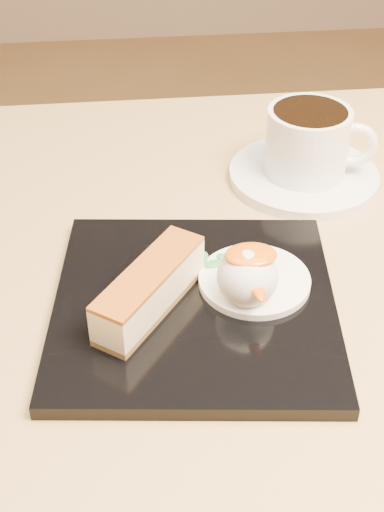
{
  "coord_description": "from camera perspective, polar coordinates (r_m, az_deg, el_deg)",
  "views": [
    {
      "loc": [
        -0.1,
        -0.4,
        1.1
      ],
      "look_at": [
        -0.06,
        0.03,
        0.76
      ],
      "focal_mm": 50.0,
      "sensor_mm": 36.0,
      "label": 1
    }
  ],
  "objects": [
    {
      "name": "mango_sauce",
      "position": [
        0.53,
        4.74,
        0.08
      ],
      "size": [
        0.04,
        0.03,
        0.01
      ],
      "primitive_type": "ellipsoid",
      "color": "#EA5C07",
      "rests_on": "ice_cream_scoop"
    },
    {
      "name": "mint_sprig",
      "position": [
        0.59,
        1.8,
        -0.28
      ],
      "size": [
        0.04,
        0.03,
        0.0
      ],
      "color": "green",
      "rests_on": "cream_smear"
    },
    {
      "name": "saucer",
      "position": [
        0.73,
        8.91,
        6.4
      ],
      "size": [
        0.15,
        0.15,
        0.01
      ],
      "primitive_type": "cylinder",
      "color": "white",
      "rests_on": "table"
    },
    {
      "name": "dessert_plate",
      "position": [
        0.56,
        0.22,
        -3.97
      ],
      "size": [
        0.24,
        0.24,
        0.01
      ],
      "primitive_type": "cube",
      "rotation": [
        0.0,
        0.0,
        -0.11
      ],
      "color": "black",
      "rests_on": "table"
    },
    {
      "name": "coffee_cup",
      "position": [
        0.71,
        9.38,
        9.09
      ],
      "size": [
        0.11,
        0.08,
        0.07
      ],
      "rotation": [
        0.0,
        0.0,
        -0.24
      ],
      "color": "white",
      "rests_on": "saucer"
    },
    {
      "name": "cheesecake",
      "position": [
        0.54,
        -3.4,
        -2.65
      ],
      "size": [
        0.09,
        0.11,
        0.04
      ],
      "rotation": [
        0.0,
        0.0,
        0.94
      ],
      "color": "brown",
      "rests_on": "dessert_plate"
    },
    {
      "name": "table",
      "position": [
        0.68,
        5.16,
        -14.57
      ],
      "size": [
        0.8,
        0.8,
        0.72
      ],
      "color": "black",
      "rests_on": "ground"
    },
    {
      "name": "cream_smear",
      "position": [
        0.58,
        5.02,
        -1.94
      ],
      "size": [
        0.09,
        0.09,
        0.01
      ],
      "primitive_type": "cylinder",
      "color": "white",
      "rests_on": "dessert_plate"
    },
    {
      "name": "ice_cream_scoop",
      "position": [
        0.54,
        4.47,
        -1.66
      ],
      "size": [
        0.05,
        0.05,
        0.05
      ],
      "primitive_type": "sphere",
      "color": "white",
      "rests_on": "cream_smear"
    }
  ]
}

